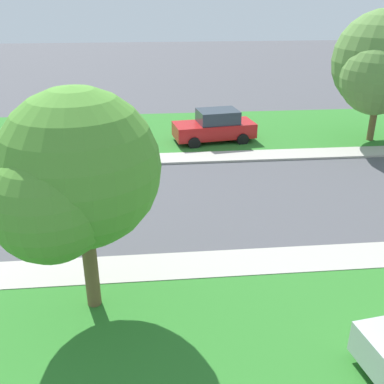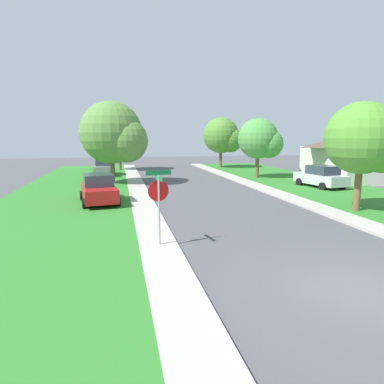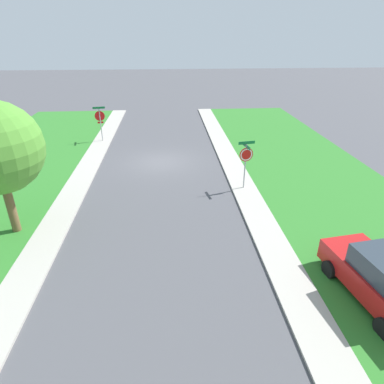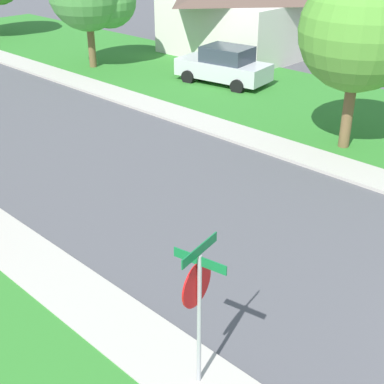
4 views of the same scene
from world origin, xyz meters
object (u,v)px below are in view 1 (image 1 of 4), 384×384
at_px(tree_sidewalk_mid, 382,65).
at_px(stop_sign_far_corner, 38,126).
at_px(car_red_behind_trees, 215,126).
at_px(tree_sidewalk_near, 73,177).

bearing_deg(tree_sidewalk_mid, stop_sign_far_corner, -84.62).
distance_m(stop_sign_far_corner, tree_sidewalk_mid, 17.16).
distance_m(stop_sign_far_corner, car_red_behind_trees, 9.07).
bearing_deg(stop_sign_far_corner, tree_sidewalk_mid, 95.38).
bearing_deg(car_red_behind_trees, tree_sidewalk_near, -21.06).
height_order(stop_sign_far_corner, tree_sidewalk_mid, tree_sidewalk_mid).
relative_size(stop_sign_far_corner, tree_sidewalk_mid, 0.41).
height_order(car_red_behind_trees, tree_sidewalk_near, tree_sidewalk_near).
distance_m(car_red_behind_trees, tree_sidewalk_near, 14.91).
height_order(tree_sidewalk_near, tree_sidewalk_mid, tree_sidewalk_mid).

